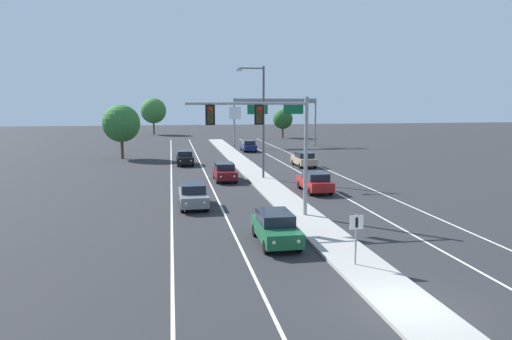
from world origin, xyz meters
name	(u,v)px	position (x,y,z in m)	size (l,w,h in m)	color
ground_plane	(407,307)	(0.00, 0.00, 0.00)	(260.00, 260.00, 0.00)	#28282B
median_island	(286,201)	(0.00, 18.00, 0.07)	(2.40, 110.00, 0.15)	#9E9B93
lane_stripe_oncoming_center	(211,186)	(-4.70, 25.00, 0.00)	(0.14, 100.00, 0.01)	silver
lane_stripe_receding_center	(320,183)	(4.70, 25.00, 0.00)	(0.14, 100.00, 0.01)	silver
edge_stripe_left	(171,188)	(-8.00, 25.00, 0.00)	(0.14, 100.00, 0.01)	silver
edge_stripe_right	(356,182)	(8.00, 25.00, 0.00)	(0.14, 100.00, 0.01)	silver
overhead_signal_mast	(268,131)	(-2.23, 13.34, 5.33)	(7.31, 0.44, 7.20)	gray
median_sign_post	(356,232)	(-0.26, 4.14, 1.59)	(0.60, 0.10, 2.20)	gray
street_lamp_median	(261,116)	(0.06, 27.98, 5.79)	(2.58, 0.28, 10.00)	#4C4C51
car_oncoming_green	(276,227)	(-2.86, 8.24, 0.82)	(1.83, 4.48, 1.58)	#195633
car_oncoming_grey	(193,195)	(-6.56, 17.44, 0.82)	(1.88, 4.49, 1.58)	slate
car_oncoming_darkred	(225,172)	(-3.26, 27.84, 0.82)	(1.83, 4.47, 1.58)	#5B0F14
car_oncoming_black	(185,158)	(-6.49, 39.37, 0.82)	(1.89, 4.50, 1.58)	black
car_receding_red	(315,182)	(3.11, 21.20, 0.82)	(1.87, 4.49, 1.58)	maroon
car_receding_tan	(304,159)	(6.25, 35.62, 0.82)	(1.84, 4.48, 1.58)	tan
car_receding_navy	(248,146)	(2.81, 52.43, 0.82)	(1.84, 4.48, 1.58)	#141E4C
highway_sign_gantry	(275,107)	(8.20, 59.38, 6.16)	(13.28, 0.42, 7.50)	gray
tree_far_left_c	(153,111)	(-11.52, 89.93, 5.04)	(5.33, 5.33, 7.72)	#4C3823
tree_far_left_b	(121,123)	(-13.94, 46.58, 4.35)	(4.61, 4.61, 6.67)	#4C3823
tree_far_right_a	(283,119)	(13.37, 76.38, 3.60)	(3.81, 3.81, 5.52)	#4C3823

